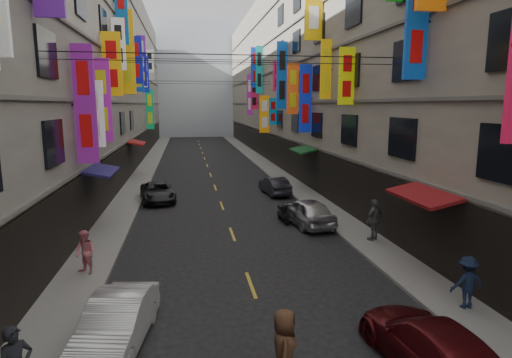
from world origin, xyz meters
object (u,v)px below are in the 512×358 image
object	(u,v)px
car_left_mid	(116,323)
pedestrian_rnear	(467,282)
car_left_far	(158,192)
car_right_mid	(307,212)
pedestrian_crossing	(284,350)
pedestrian_rfar	(374,220)
car_right_near	(432,347)
car_right_far	(275,186)
pedestrian_lfar	(85,252)
scooter_far_right	(283,214)

from	to	relation	value
car_left_mid	pedestrian_rnear	size ratio (longest dim) A/B	2.48
car_left_far	car_right_mid	distance (m)	10.59
car_left_far	pedestrian_rnear	bearing A→B (deg)	-67.11
car_right_mid	pedestrian_rnear	xyz separation A→B (m)	(2.14, -9.89, 0.20)
car_left_far	pedestrian_crossing	size ratio (longest dim) A/B	2.37
pedestrian_rfar	pedestrian_crossing	bearing A→B (deg)	24.66
car_right_near	car_right_far	world-z (taller)	car_right_near
pedestrian_lfar	pedestrian_rnear	xyz separation A→B (m)	(11.96, -4.65, -0.00)
car_right_near	pedestrian_lfar	bearing A→B (deg)	-41.91
car_left_mid	pedestrian_lfar	bearing A→B (deg)	118.86
car_right_near	pedestrian_crossing	distance (m)	3.52
car_right_mid	pedestrian_lfar	distance (m)	11.13
car_right_near	pedestrian_lfar	distance (m)	11.74
scooter_far_right	pedestrian_rfar	world-z (taller)	pedestrian_rfar
car_right_mid	pedestrian_lfar	world-z (taller)	pedestrian_lfar
pedestrian_lfar	pedestrian_rfar	world-z (taller)	pedestrian_rfar
scooter_far_right	car_right_near	distance (m)	13.33
car_left_far	pedestrian_rnear	world-z (taller)	pedestrian_rnear
scooter_far_right	pedestrian_lfar	distance (m)	10.62
car_left_far	car_right_far	xyz separation A→B (m)	(7.93, 0.93, 0.01)
pedestrian_lfar	pedestrian_rnear	size ratio (longest dim) A/B	1.00
pedestrian_lfar	pedestrian_crossing	xyz separation A→B (m)	(5.70, -7.28, 0.00)
car_right_near	car_right_mid	distance (m)	12.54
car_right_far	pedestrian_rfar	xyz separation A→B (m)	(2.28, -11.12, 0.45)
car_left_mid	pedestrian_rfar	bearing A→B (deg)	42.99
car_left_mid	pedestrian_crossing	bearing A→B (deg)	-22.11
car_right_far	pedestrian_crossing	distance (m)	20.79
car_left_far	pedestrian_lfar	distance (m)	12.32
pedestrian_rfar	pedestrian_crossing	size ratio (longest dim) A/B	1.03
pedestrian_rfar	pedestrian_rnear	bearing A→B (deg)	58.39
car_left_far	car_right_near	xyz separation A→B (m)	(7.40, -19.46, 0.05)
car_right_mid	car_left_far	bearing A→B (deg)	-49.50
car_right_mid	pedestrian_crossing	distance (m)	13.18
car_left_far	pedestrian_rnear	distance (m)	19.65
pedestrian_lfar	pedestrian_crossing	world-z (taller)	pedestrian_crossing
car_right_near	car_left_far	bearing A→B (deg)	-72.79
car_left_far	pedestrian_crossing	world-z (taller)	pedestrian_crossing
scooter_far_right	pedestrian_rnear	size ratio (longest dim) A/B	1.12
car_left_mid	pedestrian_rnear	world-z (taller)	pedestrian_rnear
car_left_mid	pedestrian_rnear	xyz separation A→B (m)	(10.14, 0.31, 0.27)
scooter_far_right	pedestrian_crossing	bearing A→B (deg)	72.85
pedestrian_rnear	pedestrian_rfar	world-z (taller)	pedestrian_rfar
car_right_near	pedestrian_lfar	size ratio (longest dim) A/B	2.84
car_left_mid	pedestrian_rfar	xyz separation A→B (m)	(10.21, 6.95, 0.42)
car_left_mid	car_right_near	size ratio (longest dim) A/B	0.87
pedestrian_crossing	car_right_mid	bearing A→B (deg)	-6.05
car_right_mid	pedestrian_rnear	bearing A→B (deg)	93.65
scooter_far_right	car_left_mid	size ratio (longest dim) A/B	0.45
car_right_near	pedestrian_rfar	size ratio (longest dim) A/B	2.40
car_left_far	pedestrian_rfar	xyz separation A→B (m)	(10.21, -10.19, 0.46)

